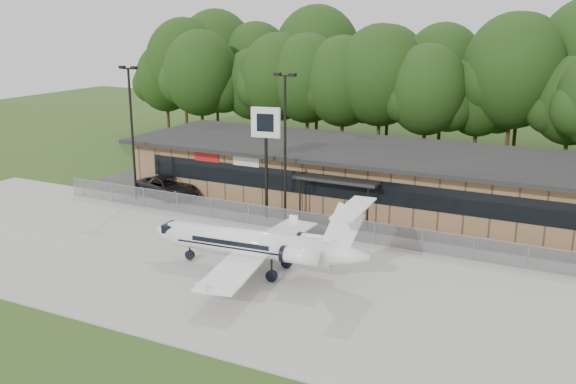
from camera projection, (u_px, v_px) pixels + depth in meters
The scene contains 11 objects.
ground at pixel (215, 344), 27.81m from camera, with size 160.00×160.00×0.00m, color #354E1B.
apron at pixel (296, 279), 34.69m from camera, with size 64.00×18.00×0.08m, color #9E9B93.
parking_lot at pixel (369, 221), 44.58m from camera, with size 50.00×9.00×0.06m, color #383835.
terminal at pixel (390, 177), 47.84m from camera, with size 41.00×11.65×4.30m.
fence at pixel (345, 229), 40.52m from camera, with size 46.00×0.04×1.52m.
treeline at pixel (451, 83), 61.97m from camera, with size 72.00×12.00×15.00m, color #163310, non-canonical shape.
light_pole_left at pixel (132, 123), 48.28m from camera, with size 1.55×0.30×10.23m.
light_pole_mid at pixel (285, 137), 42.61m from camera, with size 1.55×0.30×10.23m.
business_jet at pixel (259, 245), 35.16m from camera, with size 13.43×11.97×4.52m.
suv at pixel (167, 187), 50.44m from camera, with size 2.65×5.75×1.60m, color #2A2A2C.
pole_sign at pixel (266, 134), 43.56m from camera, with size 2.07×0.56×7.85m.
Camera 1 is at (14.18, -20.93, 13.73)m, focal length 40.00 mm.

